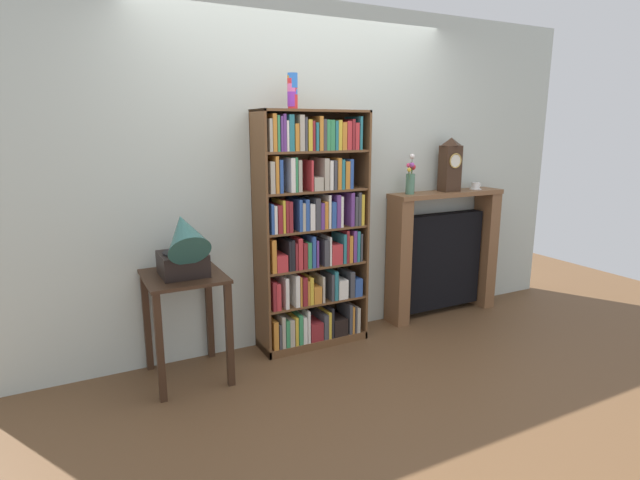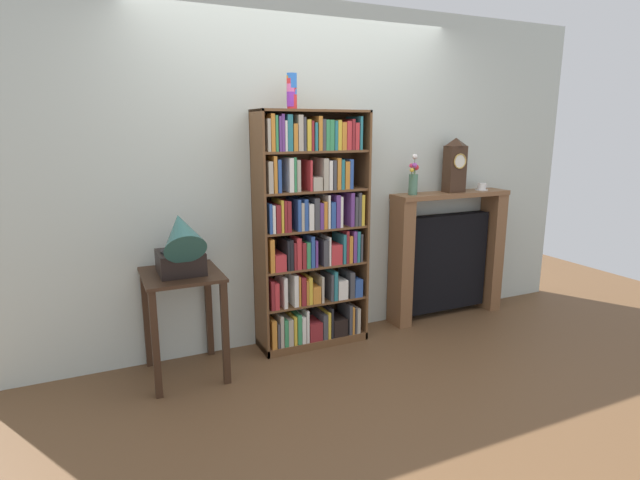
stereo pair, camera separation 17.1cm
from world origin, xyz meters
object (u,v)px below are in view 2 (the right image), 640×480
at_px(gramophone, 181,244).
at_px(fireplace_mantel, 446,256).
at_px(side_table_left, 183,299).
at_px(cup_stack, 292,91).
at_px(flower_vase, 413,179).
at_px(mantel_clock, 455,165).
at_px(teacup_with_saucer, 482,187).
at_px(bookshelf, 311,235).

relative_size(gramophone, fireplace_mantel, 0.44).
xyz_separation_m(gramophone, fireplace_mantel, (2.37, 0.24, -0.39)).
height_order(side_table_left, fireplace_mantel, fireplace_mantel).
height_order(cup_stack, flower_vase, cup_stack).
bearing_deg(side_table_left, mantel_clock, 3.63).
relative_size(cup_stack, teacup_with_saucer, 2.04).
relative_size(bookshelf, gramophone, 3.63).
xyz_separation_m(side_table_left, fireplace_mantel, (2.37, 0.17, 0.00)).
relative_size(cup_stack, gramophone, 0.49).
bearing_deg(flower_vase, teacup_with_saucer, 0.44).
height_order(mantel_clock, teacup_with_saucer, mantel_clock).
distance_m(bookshelf, mantel_clock, 1.46).
distance_m(bookshelf, gramophone, 1.02).
bearing_deg(cup_stack, gramophone, -168.86).
distance_m(side_table_left, teacup_with_saucer, 2.78).
bearing_deg(side_table_left, teacup_with_saucer, 3.24).
height_order(side_table_left, teacup_with_saucer, teacup_with_saucer).
distance_m(fireplace_mantel, teacup_with_saucer, 0.70).
bearing_deg(side_table_left, flower_vase, 4.32).
height_order(side_table_left, mantel_clock, mantel_clock).
xyz_separation_m(cup_stack, teacup_with_saucer, (1.85, 0.05, -0.77)).
xyz_separation_m(cup_stack, gramophone, (-0.85, -0.17, -0.99)).
relative_size(gramophone, flower_vase, 1.46).
bearing_deg(bookshelf, mantel_clock, 1.54).
distance_m(side_table_left, flower_vase, 2.09).
bearing_deg(fireplace_mantel, cup_stack, -177.13).
relative_size(cup_stack, side_table_left, 0.33).
height_order(fireplace_mantel, mantel_clock, mantel_clock).
bearing_deg(bookshelf, cup_stack, -174.08).
bearing_deg(teacup_with_saucer, flower_vase, -179.56).
bearing_deg(gramophone, teacup_with_saucer, 4.71).
distance_m(bookshelf, fireplace_mantel, 1.40).
bearing_deg(gramophone, mantel_clock, 5.30).
bearing_deg(fireplace_mantel, gramophone, -174.12).
bearing_deg(fireplace_mantel, flower_vase, -176.30).
relative_size(bookshelf, flower_vase, 5.32).
distance_m(bookshelf, side_table_left, 1.06).
bearing_deg(teacup_with_saucer, side_table_left, -176.76).
distance_m(mantel_clock, teacup_with_saucer, 0.38).
distance_m(cup_stack, teacup_with_saucer, 2.01).
bearing_deg(teacup_with_saucer, fireplace_mantel, 176.44).
bearing_deg(flower_vase, cup_stack, -177.45).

